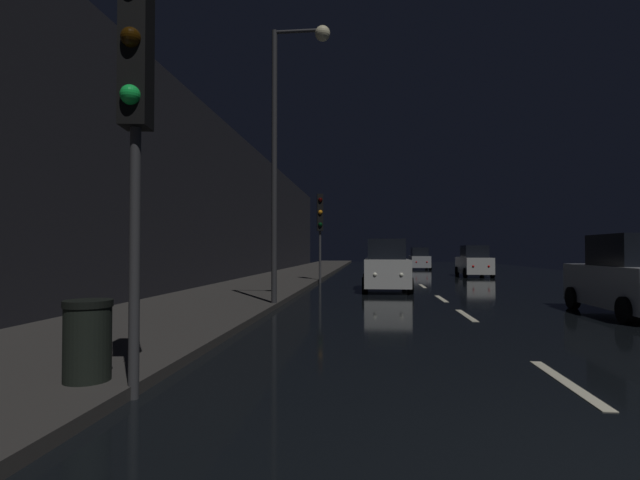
{
  "coord_description": "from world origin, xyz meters",
  "views": [
    {
      "loc": [
        -2.45,
        -3.22,
        1.65
      ],
      "look_at": [
        -4.74,
        18.64,
        2.14
      ],
      "focal_mm": 26.49,
      "sensor_mm": 36.0,
      "label": 1
    }
  ],
  "objects_px": {
    "traffic_light_far_left": "(320,219)",
    "car_parked_right_far": "(474,262)",
    "car_parked_right_near": "(632,278)",
    "car_distant_taillights": "(419,259)",
    "traffic_light_near_left": "(136,78)",
    "streetlamp_overhead": "(289,125)",
    "trash_bin_curbside": "(88,340)",
    "car_approaching_headlights": "(386,267)"
  },
  "relations": [
    {
      "from": "traffic_light_far_left",
      "to": "car_parked_right_far",
      "type": "bearing_deg",
      "value": 115.88
    },
    {
      "from": "car_parked_right_near",
      "to": "car_distant_taillights",
      "type": "height_order",
      "value": "car_parked_right_near"
    },
    {
      "from": "traffic_light_near_left",
      "to": "streetlamp_overhead",
      "type": "height_order",
      "value": "streetlamp_overhead"
    },
    {
      "from": "streetlamp_overhead",
      "to": "trash_bin_curbside",
      "type": "height_order",
      "value": "streetlamp_overhead"
    },
    {
      "from": "traffic_light_near_left",
      "to": "car_approaching_headlights",
      "type": "relative_size",
      "value": 1.17
    },
    {
      "from": "trash_bin_curbside",
      "to": "traffic_light_near_left",
      "type": "bearing_deg",
      "value": -12.74
    },
    {
      "from": "streetlamp_overhead",
      "to": "car_approaching_headlights",
      "type": "xyz_separation_m",
      "value": [
        2.98,
        6.38,
        -4.31
      ]
    },
    {
      "from": "car_parked_right_near",
      "to": "car_distant_taillights",
      "type": "distance_m",
      "value": 29.22
    },
    {
      "from": "traffic_light_near_left",
      "to": "car_parked_right_near",
      "type": "xyz_separation_m",
      "value": [
        9.23,
        7.7,
        -2.65
      ]
    },
    {
      "from": "traffic_light_near_left",
      "to": "car_distant_taillights",
      "type": "relative_size",
      "value": 1.3
    },
    {
      "from": "car_parked_right_near",
      "to": "trash_bin_curbside",
      "type": "bearing_deg",
      "value": 127.45
    },
    {
      "from": "streetlamp_overhead",
      "to": "trash_bin_curbside",
      "type": "bearing_deg",
      "value": -96.63
    },
    {
      "from": "trash_bin_curbside",
      "to": "car_parked_right_near",
      "type": "height_order",
      "value": "car_parked_right_near"
    },
    {
      "from": "streetlamp_overhead",
      "to": "car_approaching_headlights",
      "type": "height_order",
      "value": "streetlamp_overhead"
    },
    {
      "from": "car_approaching_headlights",
      "to": "car_parked_right_far",
      "type": "distance_m",
      "value": 12.62
    },
    {
      "from": "car_parked_right_far",
      "to": "car_approaching_headlights",
      "type": "bearing_deg",
      "value": 151.98
    },
    {
      "from": "traffic_light_far_left",
      "to": "car_parked_right_far",
      "type": "relative_size",
      "value": 1.16
    },
    {
      "from": "traffic_light_far_left",
      "to": "streetlamp_overhead",
      "type": "bearing_deg",
      "value": -9.6
    },
    {
      "from": "car_approaching_headlights",
      "to": "car_parked_right_near",
      "type": "height_order",
      "value": "car_approaching_headlights"
    },
    {
      "from": "trash_bin_curbside",
      "to": "traffic_light_far_left",
      "type": "bearing_deg",
      "value": 87.79
    },
    {
      "from": "streetlamp_overhead",
      "to": "car_parked_right_near",
      "type": "height_order",
      "value": "streetlamp_overhead"
    },
    {
      "from": "traffic_light_far_left",
      "to": "trash_bin_curbside",
      "type": "height_order",
      "value": "traffic_light_far_left"
    },
    {
      "from": "traffic_light_near_left",
      "to": "car_parked_right_near",
      "type": "height_order",
      "value": "traffic_light_near_left"
    },
    {
      "from": "car_approaching_headlights",
      "to": "car_parked_right_far",
      "type": "relative_size",
      "value": 1.07
    },
    {
      "from": "car_approaching_headlights",
      "to": "traffic_light_far_left",
      "type": "bearing_deg",
      "value": -143.62
    },
    {
      "from": "trash_bin_curbside",
      "to": "car_parked_right_far",
      "type": "distance_m",
      "value": 27.5
    },
    {
      "from": "trash_bin_curbside",
      "to": "streetlamp_overhead",
      "type": "bearing_deg",
      "value": 83.37
    },
    {
      "from": "car_approaching_headlights",
      "to": "car_parked_right_near",
      "type": "relative_size",
      "value": 1.03
    },
    {
      "from": "streetlamp_overhead",
      "to": "trash_bin_curbside",
      "type": "xyz_separation_m",
      "value": [
        -0.95,
        -8.15,
        -4.66
      ]
    },
    {
      "from": "car_parked_right_far",
      "to": "traffic_light_near_left",
      "type": "bearing_deg",
      "value": 160.32
    },
    {
      "from": "car_distant_taillights",
      "to": "streetlamp_overhead",
      "type": "bearing_deg",
      "value": 166.91
    },
    {
      "from": "traffic_light_near_left",
      "to": "car_approaching_headlights",
      "type": "bearing_deg",
      "value": 158.95
    },
    {
      "from": "traffic_light_near_left",
      "to": "traffic_light_far_left",
      "type": "bearing_deg",
      "value": 171.34
    },
    {
      "from": "trash_bin_curbside",
      "to": "car_parked_right_near",
      "type": "relative_size",
      "value": 0.23
    },
    {
      "from": "streetlamp_overhead",
      "to": "traffic_light_far_left",
      "type": "bearing_deg",
      "value": 91.17
    },
    {
      "from": "car_parked_right_near",
      "to": "traffic_light_far_left",
      "type": "bearing_deg",
      "value": 38.89
    },
    {
      "from": "streetlamp_overhead",
      "to": "trash_bin_curbside",
      "type": "distance_m",
      "value": 9.44
    },
    {
      "from": "traffic_light_far_left",
      "to": "car_distant_taillights",
      "type": "relative_size",
      "value": 1.2
    },
    {
      "from": "car_distant_taillights",
      "to": "car_parked_right_far",
      "type": "distance_m",
      "value": 11.24
    },
    {
      "from": "trash_bin_curbside",
      "to": "car_distant_taillights",
      "type": "relative_size",
      "value": 0.25
    },
    {
      "from": "car_distant_taillights",
      "to": "car_parked_right_far",
      "type": "bearing_deg",
      "value": -168.3
    },
    {
      "from": "traffic_light_far_left",
      "to": "car_approaching_headlights",
      "type": "xyz_separation_m",
      "value": [
        3.2,
        -4.35,
        -2.31
      ]
    }
  ]
}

